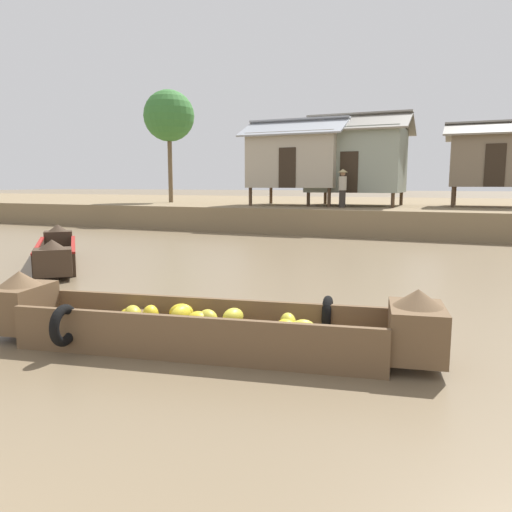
{
  "coord_description": "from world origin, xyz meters",
  "views": [
    {
      "loc": [
        2.51,
        -0.2,
        2.1
      ],
      "look_at": [
        -0.7,
        7.39,
        0.89
      ],
      "focal_mm": 34.58,
      "sensor_mm": 36.0,
      "label": 1
    }
  ],
  "objects_px": {
    "banana_boat": "(200,325)",
    "stilt_house_mid_right": "(494,159)",
    "stilt_house_mid_left": "(357,160)",
    "palm_tree_near": "(169,116)",
    "stilt_house_left": "(298,160)",
    "vendor_person": "(343,186)",
    "cargo_boat_upstream": "(56,253)"
  },
  "relations": [
    {
      "from": "stilt_house_left",
      "to": "palm_tree_near",
      "type": "bearing_deg",
      "value": 173.95
    },
    {
      "from": "stilt_house_mid_right",
      "to": "vendor_person",
      "type": "distance_m",
      "value": 7.04
    },
    {
      "from": "banana_boat",
      "to": "vendor_person",
      "type": "relative_size",
      "value": 3.56
    },
    {
      "from": "cargo_boat_upstream",
      "to": "palm_tree_near",
      "type": "relative_size",
      "value": 0.67
    },
    {
      "from": "vendor_person",
      "to": "stilt_house_mid_left",
      "type": "bearing_deg",
      "value": 86.85
    },
    {
      "from": "palm_tree_near",
      "to": "stilt_house_left",
      "type": "bearing_deg",
      "value": -6.05
    },
    {
      "from": "banana_boat",
      "to": "palm_tree_near",
      "type": "bearing_deg",
      "value": 123.58
    },
    {
      "from": "stilt_house_mid_left",
      "to": "vendor_person",
      "type": "xyz_separation_m",
      "value": [
        -0.13,
        -2.31,
        -1.23
      ]
    },
    {
      "from": "stilt_house_left",
      "to": "stilt_house_mid_right",
      "type": "xyz_separation_m",
      "value": [
        8.57,
        1.88,
        -0.06
      ]
    },
    {
      "from": "banana_boat",
      "to": "palm_tree_near",
      "type": "xyz_separation_m",
      "value": [
        -12.22,
        18.4,
        5.45
      ]
    },
    {
      "from": "banana_boat",
      "to": "stilt_house_mid_right",
      "type": "distance_m",
      "value": 20.09
    },
    {
      "from": "stilt_house_left",
      "to": "palm_tree_near",
      "type": "relative_size",
      "value": 0.81
    },
    {
      "from": "stilt_house_left",
      "to": "banana_boat",
      "type": "bearing_deg",
      "value": -75.67
    },
    {
      "from": "stilt_house_mid_left",
      "to": "vendor_person",
      "type": "distance_m",
      "value": 2.62
    },
    {
      "from": "stilt_house_mid_left",
      "to": "vendor_person",
      "type": "relative_size",
      "value": 2.96
    },
    {
      "from": "banana_boat",
      "to": "palm_tree_near",
      "type": "height_order",
      "value": "palm_tree_near"
    },
    {
      "from": "stilt_house_left",
      "to": "stilt_house_mid_left",
      "type": "relative_size",
      "value": 1.0
    },
    {
      "from": "stilt_house_mid_left",
      "to": "palm_tree_near",
      "type": "height_order",
      "value": "palm_tree_near"
    },
    {
      "from": "banana_boat",
      "to": "stilt_house_mid_right",
      "type": "bearing_deg",
      "value": 78.17
    },
    {
      "from": "banana_boat",
      "to": "stilt_house_left",
      "type": "distance_m",
      "value": 18.38
    },
    {
      "from": "cargo_boat_upstream",
      "to": "stilt_house_left",
      "type": "distance_m",
      "value": 13.81
    },
    {
      "from": "stilt_house_left",
      "to": "stilt_house_mid_right",
      "type": "distance_m",
      "value": 8.77
    },
    {
      "from": "stilt_house_left",
      "to": "vendor_person",
      "type": "relative_size",
      "value": 2.96
    },
    {
      "from": "stilt_house_mid_left",
      "to": "palm_tree_near",
      "type": "xyz_separation_m",
      "value": [
        -10.42,
        0.11,
        2.54
      ]
    },
    {
      "from": "stilt_house_mid_right",
      "to": "stilt_house_mid_left",
      "type": "bearing_deg",
      "value": -168.73
    },
    {
      "from": "cargo_boat_upstream",
      "to": "stilt_house_mid_left",
      "type": "xyz_separation_m",
      "value": [
        4.83,
        14.04,
        2.9
      ]
    },
    {
      "from": "banana_boat",
      "to": "vendor_person",
      "type": "xyz_separation_m",
      "value": [
        -1.93,
        15.99,
        1.68
      ]
    },
    {
      "from": "stilt_house_mid_right",
      "to": "palm_tree_near",
      "type": "xyz_separation_m",
      "value": [
        -16.29,
        -1.06,
        2.57
      ]
    },
    {
      "from": "vendor_person",
      "to": "stilt_house_left",
      "type": "bearing_deg",
      "value": 148.07
    },
    {
      "from": "stilt_house_mid_left",
      "to": "stilt_house_mid_right",
      "type": "height_order",
      "value": "stilt_house_mid_left"
    },
    {
      "from": "stilt_house_mid_left",
      "to": "vendor_person",
      "type": "height_order",
      "value": "stilt_house_mid_left"
    },
    {
      "from": "cargo_boat_upstream",
      "to": "stilt_house_mid_left",
      "type": "bearing_deg",
      "value": 71.01
    }
  ]
}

